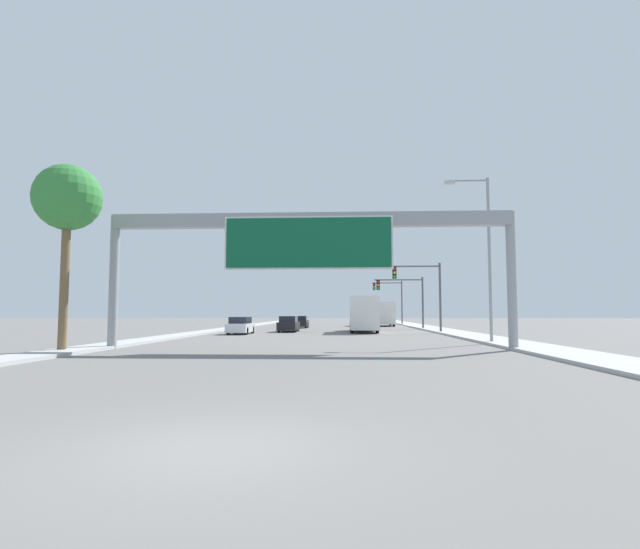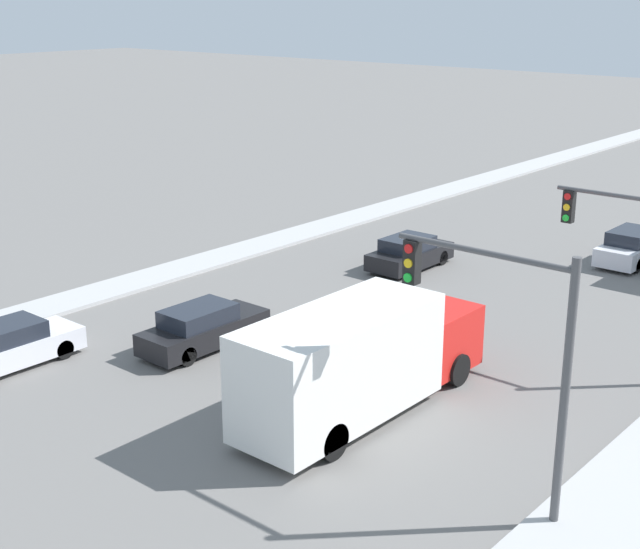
# 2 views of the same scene
# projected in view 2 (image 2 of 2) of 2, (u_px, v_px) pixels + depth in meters

# --- Properties ---
(median_strip_left) EXTENTS (2.00, 120.00, 0.15)m
(median_strip_left) POSITION_uv_depth(u_px,v_px,m) (384.00, 209.00, 48.80)
(median_strip_left) COLOR #AEAEAE
(median_strip_left) RESTS_ON ground
(car_near_left) EXTENTS (1.75, 4.52, 1.52)m
(car_near_left) POSITION_uv_depth(u_px,v_px,m) (632.00, 247.00, 39.15)
(car_near_left) COLOR silver
(car_near_left) RESTS_ON ground
(car_far_right) EXTENTS (1.80, 4.22, 1.41)m
(car_far_right) POSITION_uv_depth(u_px,v_px,m) (409.00, 253.00, 38.37)
(car_far_right) COLOR black
(car_far_right) RESTS_ON ground
(car_mid_center) EXTENTS (1.70, 4.62, 1.48)m
(car_mid_center) POSITION_uv_depth(u_px,v_px,m) (203.00, 328.00, 29.67)
(car_mid_center) COLOR black
(car_mid_center) RESTS_ON ground
(car_far_center) EXTENTS (1.71, 4.36, 1.44)m
(car_far_center) POSITION_uv_depth(u_px,v_px,m) (11.00, 346.00, 28.22)
(car_far_center) COLOR silver
(car_far_center) RESTS_ON ground
(truck_box_primary) EXTENTS (2.46, 8.92, 3.24)m
(truck_box_primary) POSITION_uv_depth(u_px,v_px,m) (359.00, 359.00, 24.67)
(truck_box_primary) COLOR red
(truck_box_primary) RESTS_ON ground
(traffic_light_near_intersection) EXTENTS (4.47, 0.32, 6.24)m
(traffic_light_near_intersection) POSITION_uv_depth(u_px,v_px,m) (509.00, 334.00, 19.46)
(traffic_light_near_intersection) COLOR #4C4C4F
(traffic_light_near_intersection) RESTS_ON ground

